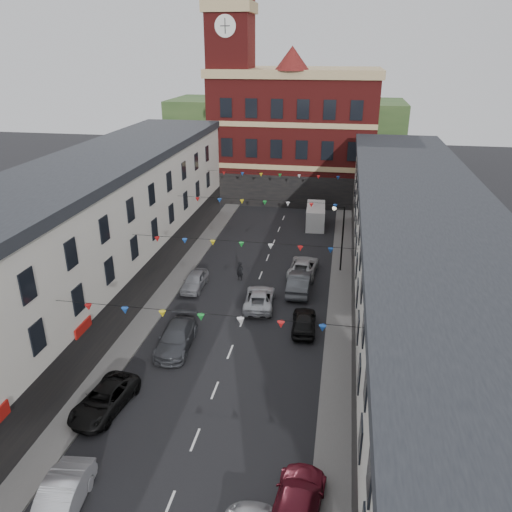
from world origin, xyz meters
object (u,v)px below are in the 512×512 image
Objects in this scene: car_right_c at (297,505)px; pedestrian at (240,271)px; car_right_e at (300,282)px; street_lamp at (340,230)px; moving_car at (259,298)px; car_left_c at (104,399)px; car_right_d at (304,321)px; car_left_d at (176,337)px; car_right_f at (303,266)px; white_van at (315,216)px; car_left_b at (59,502)px; car_left_e at (195,281)px.

car_right_c is 3.06× the size of pedestrian.
car_right_e is at bearing 1.52° from pedestrian.
street_lamp reaches higher than moving_car.
moving_car is 4.85m from pedestrian.
car_right_e is (9.10, 16.17, 0.17)m from car_left_c.
car_right_c reaches higher than car_right_d.
car_left_d reaches higher than car_left_c.
car_right_f is 12.88m from white_van.
car_left_c is 6.84m from car_left_d.
car_left_d reaches higher than car_right_d.
car_left_b is 6.72m from car_left_c.
car_right_f is (7.92, 26.24, -0.06)m from car_left_b.
car_left_d is 1.03× the size of car_right_f.
car_left_b is 0.91× the size of car_right_f.
car_left_c is 14.60m from moving_car.
white_van is at bearing 63.99° from car_left_e.
car_right_c is at bearing 3.22° from car_left_b.
car_left_c is 21.64m from car_right_f.
car_right_f is 3.05× the size of pedestrian.
white_van is (0.20, 12.87, 0.45)m from car_right_f.
car_left_e is (0.58, 15.24, 0.02)m from car_left_c.
car_right_e is (-0.88, 5.97, 0.12)m from car_right_d.
car_left_b is at bearing 76.53° from car_right_f.
car_right_d is (8.08, 3.63, -0.04)m from car_left_d.
car_left_c is at bearing -91.41° from car_left_e.
car_left_b is at bearing 71.57° from car_right_e.
car_left_d is (1.90, 6.57, 0.09)m from car_left_c.
street_lamp is 1.32× the size of car_left_b.
white_van is at bearing -82.23° from car_right_c.
car_left_e is 0.84× the size of moving_car.
car_left_b is at bearing 14.58° from car_right_c.
car_right_e reaches higher than car_left_c.
car_right_c is (10.42, -20.22, 0.05)m from car_left_e.
car_left_b is at bearing -104.56° from white_van.
pedestrian reaches higher than car_right_f.
street_lamp is at bearing 36.33° from pedestrian.
street_lamp is at bearing 25.91° from car_left_e.
car_right_d is at bearing 136.52° from moving_car.
car_right_f is (9.10, 19.63, 0.04)m from car_left_c.
white_van is at bearing -91.37° from car_right_d.
car_right_f reaches higher than car_left_c.
moving_car is 0.92× the size of white_van.
car_left_b is 0.91× the size of car_right_e.
car_right_f is (0.00, 3.46, -0.13)m from car_right_e.
car_left_c is 0.91× the size of white_van.
car_right_f is at bearing 72.93° from car_left_c.
car_right_d is 2.51× the size of pedestrian.
moving_car is at bearing -101.57° from white_van.
car_right_d is 0.80× the size of white_van.
car_left_b is 27.41m from car_right_f.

